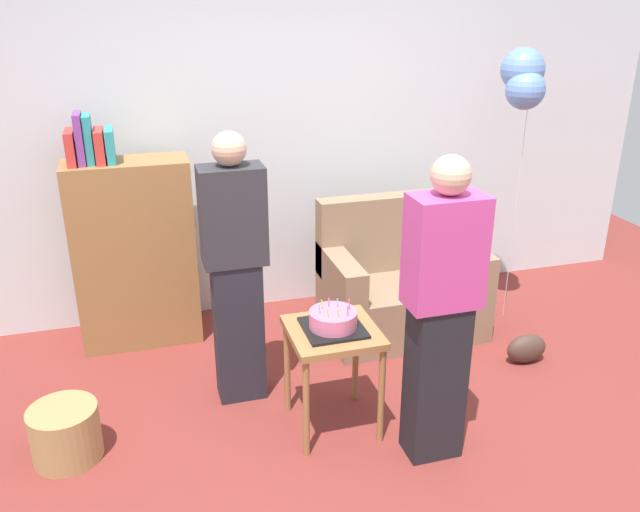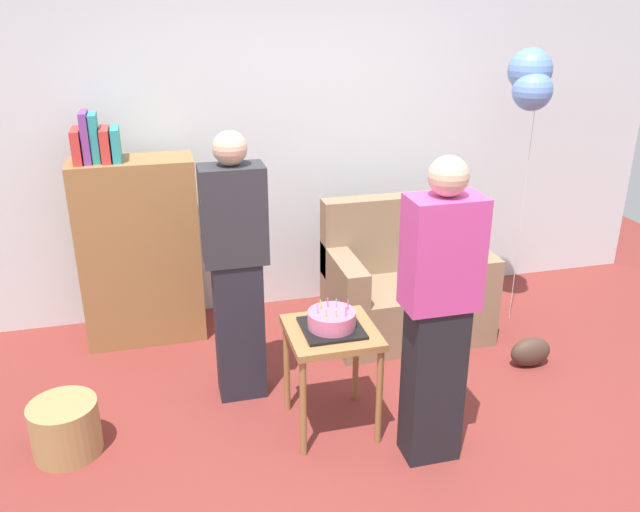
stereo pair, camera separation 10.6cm
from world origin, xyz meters
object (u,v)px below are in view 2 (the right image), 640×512
bookshelf (139,248)px  person_holding_cake (438,315)px  balloon_bunch (531,79)px  couch (404,287)px  wicker_basket (65,428)px  handbag (530,352)px  birthday_cake (332,321)px  side_table (331,345)px  person_blowing_candles (236,269)px

bookshelf → person_holding_cake: bearing=-49.8°
balloon_bunch → couch: bearing=178.1°
couch → person_holding_cake: person_holding_cake is taller
wicker_basket → handbag: bearing=3.2°
balloon_bunch → handbag: bearing=-105.2°
couch → birthday_cake: 1.32m
couch → wicker_basket: (-2.25, -0.85, -0.19)m
bookshelf → wicker_basket: size_ratio=4.50×
couch → handbag: (0.64, -0.69, -0.24)m
side_table → balloon_bunch: (1.63, 0.96, 1.25)m
wicker_basket → couch: bearing=20.7°
person_holding_cake → couch: bearing=-83.8°
handbag → balloon_bunch: (0.18, 0.67, 1.67)m
side_table → couch: bearing=50.4°
wicker_basket → handbag: size_ratio=1.29×
person_holding_cake → wicker_basket: size_ratio=4.53×
bookshelf → birthday_cake: 1.68m
birthday_cake → person_holding_cake: size_ratio=0.20×
bookshelf → person_blowing_candles: (0.56, -0.89, 0.15)m
wicker_basket → handbag: (2.89, 0.16, -0.05)m
bookshelf → person_blowing_candles: 1.06m
bookshelf → side_table: 1.69m
couch → wicker_basket: bearing=-159.3°
birthday_cake → wicker_basket: 1.53m
person_blowing_candles → person_holding_cake: 1.21m
birthday_cake → balloon_bunch: bearing=30.4°
side_table → person_blowing_candles: bearing=133.8°
bookshelf → wicker_basket: (-0.43, -1.22, -0.53)m
side_table → bookshelf: bearing=126.6°
birthday_cake → handbag: 1.59m
person_holding_cake → side_table: bearing=-17.6°
bookshelf → balloon_bunch: balloon_bunch is taller
person_holding_cake → handbag: person_holding_cake is taller
person_blowing_candles → wicker_basket: 1.25m
side_table → birthday_cake: 0.15m
birthday_cake → wicker_basket: birthday_cake is taller
bookshelf → wicker_basket: 1.39m
couch → bookshelf: bookshelf is taller
bookshelf → person_blowing_candles: person_blowing_candles is taller
birthday_cake → bookshelf: bearing=126.6°
side_table → birthday_cake: size_ratio=1.94×
side_table → person_holding_cake: size_ratio=0.38×
side_table → handbag: size_ratio=2.22×
side_table → handbag: side_table is taller
birthday_cake → person_blowing_candles: (-0.44, 0.46, 0.16)m
bookshelf → side_table: (1.00, -1.35, -0.15)m
wicker_basket → side_table: bearing=-5.3°
bookshelf → person_holding_cake: 2.24m
bookshelf → balloon_bunch: (2.63, -0.39, 1.10)m
couch → balloon_bunch: balloon_bunch is taller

